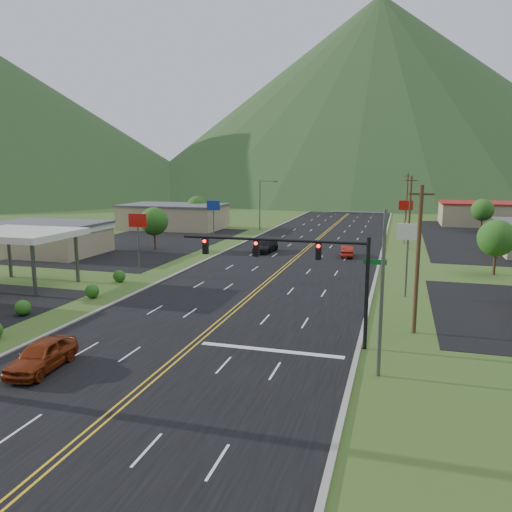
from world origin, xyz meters
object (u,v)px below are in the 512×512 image
(gas_canopy, at_px, (18,235))
(car_red_far, at_px, (347,251))
(car_dark_mid, at_px, (266,247))
(streetlight_west, at_px, (262,201))
(car_red_near, at_px, (42,356))
(streetlight_east, at_px, (376,282))
(traffic_signal, at_px, (302,261))

(gas_canopy, distance_m, car_red_far, 37.54)
(car_dark_mid, bearing_deg, gas_canopy, -119.28)
(car_dark_mid, distance_m, car_red_far, 10.81)
(streetlight_west, distance_m, gas_canopy, 49.10)
(car_red_near, distance_m, car_dark_mid, 41.41)
(gas_canopy, relative_size, car_red_near, 2.04)
(gas_canopy, bearing_deg, streetlight_east, -19.88)
(streetlight_west, bearing_deg, car_red_near, -85.35)
(streetlight_west, height_order, car_dark_mid, streetlight_west)
(gas_canopy, xyz_separation_m, car_red_near, (15.56, -16.39, -4.04))
(streetlight_east, height_order, car_dark_mid, streetlight_east)
(traffic_signal, bearing_deg, streetlight_west, 107.97)
(traffic_signal, relative_size, streetlight_east, 1.46)
(car_red_far, bearing_deg, streetlight_west, -57.83)
(gas_canopy, distance_m, car_dark_mid, 30.64)
(traffic_signal, bearing_deg, car_dark_mid, 108.78)
(traffic_signal, height_order, car_red_far, traffic_signal)
(car_red_near, xyz_separation_m, car_dark_mid, (1.72, 41.37, -0.06))
(streetlight_east, relative_size, car_red_far, 2.10)
(traffic_signal, height_order, car_red_near, traffic_signal)
(streetlight_west, relative_size, car_red_near, 1.83)
(traffic_signal, bearing_deg, gas_canopy, 164.30)
(streetlight_east, distance_m, gas_canopy, 35.28)
(streetlight_east, xyz_separation_m, car_dark_mid, (-15.91, 36.98, -4.40))
(car_red_far, bearing_deg, traffic_signal, 85.75)
(streetlight_east, xyz_separation_m, car_red_near, (-17.62, -4.39, -4.34))
(traffic_signal, distance_m, streetlight_east, 6.17)
(car_dark_mid, relative_size, car_red_far, 1.25)
(car_red_near, bearing_deg, car_dark_mid, 82.60)
(traffic_signal, height_order, car_dark_mid, traffic_signal)
(car_dark_mid, bearing_deg, streetlight_west, 112.18)
(car_red_near, bearing_deg, car_red_far, 67.99)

